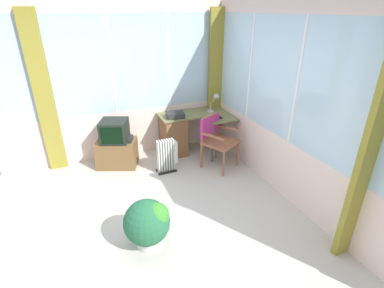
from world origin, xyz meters
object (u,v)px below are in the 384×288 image
object	(u,v)px
desk	(177,133)
potted_plant	(148,222)
tv_remote	(219,117)
tv_on_stand	(117,146)
desk_lamp	(216,100)
paper_tray	(175,115)
space_heater	(167,155)
wooden_armchair	(215,134)

from	to	relation	value
desk	potted_plant	world-z (taller)	desk
tv_remote	tv_on_stand	xyz separation A→B (m)	(-1.74, 0.31, -0.38)
tv_remote	desk_lamp	bearing A→B (deg)	68.39
tv_remote	tv_on_stand	distance (m)	1.81
paper_tray	potted_plant	world-z (taller)	paper_tray
space_heater	potted_plant	size ratio (longest dim) A/B	0.98
desk_lamp	potted_plant	xyz separation A→B (m)	(-1.78, -1.97, -0.64)
tv_remote	space_heater	size ratio (longest dim) A/B	0.26
desk_lamp	tv_remote	bearing A→B (deg)	-104.00
space_heater	desk	bearing A→B (deg)	57.29
desk	paper_tray	xyz separation A→B (m)	(-0.05, -0.08, 0.38)
paper_tray	space_heater	world-z (taller)	paper_tray
tv_remote	wooden_armchair	xyz separation A→B (m)	(-0.21, -0.28, -0.18)
desk	space_heater	bearing A→B (deg)	-122.71
tv_remote	paper_tray	bearing A→B (deg)	149.99
wooden_armchair	tv_on_stand	world-z (taller)	wooden_armchair
desk_lamp	tv_remote	size ratio (longest dim) A/B	2.33
desk	wooden_armchair	distance (m)	0.80
desk	tv_remote	size ratio (longest dim) A/B	8.15
desk	tv_remote	xyz separation A→B (m)	(0.65, -0.37, 0.35)
wooden_armchair	space_heater	distance (m)	0.85
desk_lamp	wooden_armchair	bearing A→B (deg)	-117.00
desk_lamp	space_heater	world-z (taller)	desk_lamp
desk_lamp	tv_remote	xyz separation A→B (m)	(-0.07, -0.28, -0.21)
tv_remote	wooden_armchair	distance (m)	0.40
tv_remote	paper_tray	size ratio (longest dim) A/B	0.50
tv_on_stand	potted_plant	size ratio (longest dim) A/B	1.40
paper_tray	space_heater	distance (m)	0.76
desk_lamp	potted_plant	bearing A→B (deg)	-132.11
tv_remote	tv_on_stand	world-z (taller)	tv_on_stand
tv_remote	paper_tray	distance (m)	0.76
tv_on_stand	space_heater	bearing A→B (deg)	-35.40
paper_tray	space_heater	size ratio (longest dim) A/B	0.53
space_heater	potted_plant	xyz separation A→B (m)	(-0.69, -1.49, 0.03)
paper_tray	wooden_armchair	distance (m)	0.78
paper_tray	potted_plant	xyz separation A→B (m)	(-1.01, -1.98, -0.46)
tv_remote	potted_plant	size ratio (longest dim) A/B	0.26
desk_lamp	desk	bearing A→B (deg)	172.66
desk_lamp	wooden_armchair	world-z (taller)	desk_lamp
desk_lamp	space_heater	size ratio (longest dim) A/B	0.62
desk	desk_lamp	bearing A→B (deg)	-7.34
desk	paper_tray	distance (m)	0.39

